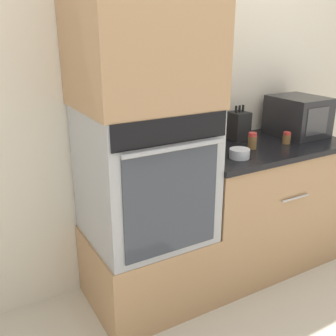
# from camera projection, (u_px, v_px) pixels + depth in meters

# --- Properties ---
(ground_plane) EXTENTS (12.00, 12.00, 0.00)m
(ground_plane) POSITION_uv_depth(u_px,v_px,m) (219.00, 308.00, 2.37)
(ground_plane) COLOR beige
(wall_back) EXTENTS (8.00, 0.05, 2.50)m
(wall_back) POSITION_uv_depth(u_px,v_px,m) (167.00, 86.00, 2.46)
(wall_back) COLOR beige
(wall_back) RESTS_ON ground_plane
(oven_cabinet_base) EXTENTS (0.67, 0.60, 0.46)m
(oven_cabinet_base) POSITION_uv_depth(u_px,v_px,m) (147.00, 267.00, 2.38)
(oven_cabinet_base) COLOR #A87F56
(oven_cabinet_base) RESTS_ON ground_plane
(wall_oven) EXTENTS (0.64, 0.64, 0.75)m
(wall_oven) POSITION_uv_depth(u_px,v_px,m) (145.00, 174.00, 2.18)
(wall_oven) COLOR #9EA0A5
(wall_oven) RESTS_ON oven_cabinet_base
(oven_cabinet_upper) EXTENTS (0.67, 0.60, 0.85)m
(oven_cabinet_upper) POSITION_uv_depth(u_px,v_px,m) (141.00, 19.00, 1.91)
(oven_cabinet_upper) COLOR #A87F56
(oven_cabinet_upper) RESTS_ON wall_oven
(counter_unit) EXTENTS (1.10, 0.63, 0.88)m
(counter_unit) POSITION_uv_depth(u_px,v_px,m) (258.00, 204.00, 2.72)
(counter_unit) COLOR #A87F56
(counter_unit) RESTS_ON ground_plane
(microwave) EXTENTS (0.32, 0.37, 0.27)m
(microwave) POSITION_uv_depth(u_px,v_px,m) (298.00, 116.00, 2.74)
(microwave) COLOR #232326
(microwave) RESTS_ON counter_unit
(knife_block) EXTENTS (0.12, 0.12, 0.23)m
(knife_block) POSITION_uv_depth(u_px,v_px,m) (239.00, 126.00, 2.64)
(knife_block) COLOR black
(knife_block) RESTS_ON counter_unit
(bowl) EXTENTS (0.12, 0.12, 0.05)m
(bowl) POSITION_uv_depth(u_px,v_px,m) (240.00, 153.00, 2.28)
(bowl) COLOR silver
(bowl) RESTS_ON counter_unit
(condiment_jar_near) EXTENTS (0.06, 0.06, 0.10)m
(condiment_jar_near) POSITION_uv_depth(u_px,v_px,m) (252.00, 141.00, 2.45)
(condiment_jar_near) COLOR brown
(condiment_jar_near) RESTS_ON counter_unit
(condiment_jar_mid) EXTENTS (0.05, 0.05, 0.08)m
(condiment_jar_mid) POSITION_uv_depth(u_px,v_px,m) (287.00, 138.00, 2.56)
(condiment_jar_mid) COLOR brown
(condiment_jar_mid) RESTS_ON counter_unit
(condiment_jar_far) EXTENTS (0.05, 0.05, 0.10)m
(condiment_jar_far) POSITION_uv_depth(u_px,v_px,m) (205.00, 140.00, 2.49)
(condiment_jar_far) COLOR silver
(condiment_jar_far) RESTS_ON counter_unit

